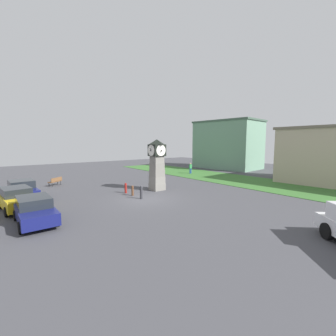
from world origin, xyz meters
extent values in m
plane|color=#424247|center=(0.00, 0.00, 0.00)|extent=(78.83, 78.83, 0.00)
cube|color=gray|center=(-2.45, 2.95, 0.34)|extent=(1.25, 1.25, 0.68)
cube|color=gray|center=(-2.45, 2.95, 1.02)|extent=(1.20, 1.20, 0.68)
cube|color=slate|center=(-2.45, 2.95, 1.70)|extent=(1.14, 1.14, 0.68)
cube|color=gray|center=(-2.45, 2.95, 2.38)|extent=(1.09, 1.09, 0.68)
cube|color=gray|center=(-2.45, 2.95, 3.06)|extent=(1.04, 1.04, 0.68)
cube|color=black|center=(-2.45, 2.95, 3.97)|extent=(1.32, 1.32, 1.13)
cylinder|color=white|center=(-2.45, 3.62, 3.97)|extent=(1.08, 0.04, 1.08)
cube|color=black|center=(-2.45, 3.66, 3.97)|extent=(0.06, 0.09, 0.25)
cube|color=black|center=(-2.45, 3.66, 3.97)|extent=(0.04, 0.38, 0.21)
cylinder|color=white|center=(-2.45, 2.27, 3.97)|extent=(1.08, 0.04, 1.08)
cube|color=black|center=(-2.45, 2.23, 3.97)|extent=(0.06, 0.24, 0.14)
cube|color=black|center=(-2.45, 2.23, 3.97)|extent=(0.04, 0.20, 0.39)
cylinder|color=white|center=(-1.77, 2.95, 3.97)|extent=(0.04, 1.08, 1.08)
cube|color=black|center=(-1.74, 2.95, 3.97)|extent=(0.15, 0.06, 0.23)
cube|color=black|center=(-1.74, 2.95, 3.97)|extent=(0.40, 0.04, 0.16)
cylinder|color=white|center=(-3.13, 2.95, 3.97)|extent=(0.04, 1.08, 1.08)
cube|color=black|center=(-3.16, 2.95, 3.97)|extent=(0.19, 0.06, 0.21)
cube|color=black|center=(-3.16, 2.95, 3.97)|extent=(0.25, 0.04, 0.37)
pyramid|color=black|center=(-2.45, 2.95, 4.78)|extent=(1.38, 1.38, 0.49)
cylinder|color=#333338|center=(-0.34, -0.18, 0.50)|extent=(0.22, 0.22, 1.00)
sphere|color=#333338|center=(-0.34, -0.18, 1.03)|extent=(0.20, 0.20, 0.20)
cylinder|color=brown|center=(-1.83, -0.18, 0.39)|extent=(0.21, 0.21, 0.79)
sphere|color=brown|center=(-1.83, -0.18, 0.82)|extent=(0.18, 0.18, 0.18)
cylinder|color=maroon|center=(-3.10, -0.20, 0.42)|extent=(0.21, 0.21, 0.84)
sphere|color=maroon|center=(-3.10, -0.20, 0.87)|extent=(0.19, 0.19, 0.19)
cube|color=navy|center=(-6.00, -8.06, 0.64)|extent=(4.00, 2.07, 0.74)
cube|color=#1E2328|center=(-6.29, -8.08, 1.32)|extent=(2.24, 1.82, 0.61)
cylinder|color=black|center=(-4.84, -7.12, 0.32)|extent=(0.65, 0.26, 0.64)
cylinder|color=black|center=(-4.74, -8.87, 0.32)|extent=(0.65, 0.26, 0.64)
cylinder|color=black|center=(-7.26, -7.26, 0.32)|extent=(0.65, 0.26, 0.64)
cylinder|color=black|center=(-7.16, -9.01, 0.32)|extent=(0.65, 0.26, 0.64)
cube|color=gold|center=(-2.99, -8.66, 0.63)|extent=(4.18, 2.23, 0.73)
cube|color=#1E2328|center=(-3.29, -8.70, 1.28)|extent=(2.37, 1.88, 0.57)
cylinder|color=black|center=(-1.85, -7.68, 0.32)|extent=(0.66, 0.29, 0.64)
cylinder|color=black|center=(-1.66, -9.36, 0.32)|extent=(0.66, 0.29, 0.64)
cylinder|color=black|center=(-4.32, -7.96, 0.32)|extent=(0.66, 0.29, 0.64)
cylinder|color=black|center=(-4.12, -9.64, 0.32)|extent=(0.66, 0.29, 0.64)
cube|color=navy|center=(0.80, -8.09, 0.61)|extent=(4.21, 1.85, 0.68)
cube|color=#1E2328|center=(0.48, -8.09, 1.24)|extent=(2.32, 1.69, 0.57)
cylinder|color=black|center=(2.09, -7.22, 0.32)|extent=(0.64, 0.22, 0.64)
cylinder|color=black|center=(2.10, -8.94, 0.32)|extent=(0.64, 0.22, 0.64)
cylinder|color=black|center=(-0.51, -7.24, 0.32)|extent=(0.64, 0.22, 0.64)
cylinder|color=black|center=(-0.49, -8.96, 0.32)|extent=(0.64, 0.22, 0.64)
cylinder|color=black|center=(12.11, 2.73, 0.40)|extent=(0.78, 0.75, 0.80)
cube|color=brown|center=(-11.28, -4.57, 0.45)|extent=(1.37, 1.58, 0.08)
cube|color=brown|center=(-11.08, -4.42, 0.70)|extent=(1.02, 1.31, 0.40)
cylinder|color=#262628|center=(-11.83, -4.19, 0.23)|extent=(0.06, 0.06, 0.45)
cylinder|color=#262628|center=(-11.05, -5.20, 0.23)|extent=(0.06, 0.06, 0.45)
cylinder|color=#262628|center=(-11.51, -3.94, 0.23)|extent=(0.06, 0.06, 0.45)
cylinder|color=#262628|center=(-10.73, -4.96, 0.23)|extent=(0.06, 0.06, 0.45)
cylinder|color=#264CA5|center=(-8.95, 13.72, 0.41)|extent=(0.14, 0.14, 0.81)
cylinder|color=#264CA5|center=(-8.93, 13.92, 0.41)|extent=(0.14, 0.14, 0.81)
cube|color=#338C4C|center=(-8.94, 13.82, 1.12)|extent=(0.27, 0.42, 0.61)
sphere|color=tan|center=(-8.94, 13.82, 1.53)|extent=(0.22, 0.22, 0.22)
cube|color=gray|center=(-10.35, 24.63, 4.19)|extent=(11.54, 8.12, 8.38)
cube|color=#405849|center=(-10.35, 24.63, 8.53)|extent=(11.89, 8.37, 0.30)
cube|color=#386B2D|center=(-0.95, 14.45, 0.02)|extent=(47.30, 8.00, 0.04)
camera|label=1|loc=(15.56, -9.87, 4.68)|focal=24.00mm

